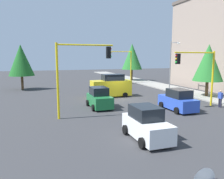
# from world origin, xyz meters

# --- Properties ---
(ground_plane) EXTENTS (120.00, 120.00, 0.00)m
(ground_plane) POSITION_xyz_m (0.00, 0.00, 0.00)
(ground_plane) COLOR #353538
(sidewalk_kerb) EXTENTS (80.00, 4.00, 0.15)m
(sidewalk_kerb) POSITION_xyz_m (-5.00, 10.50, 0.07)
(sidewalk_kerb) COLOR gray
(sidewalk_kerb) RESTS_ON ground
(lane_arrow_near) EXTENTS (2.40, 1.10, 1.10)m
(lane_arrow_near) POSITION_xyz_m (11.51, -3.00, 0.01)
(lane_arrow_near) COLOR silver
(lane_arrow_near) RESTS_ON ground
(traffic_signal_far_left) EXTENTS (0.36, 4.59, 5.92)m
(traffic_signal_far_left) POSITION_xyz_m (-14.00, 5.73, 4.18)
(traffic_signal_far_left) COLOR yellow
(traffic_signal_far_left) RESTS_ON ground
(traffic_signal_near_left) EXTENTS (0.36, 4.59, 5.41)m
(traffic_signal_near_left) POSITION_xyz_m (6.00, 5.65, 3.84)
(traffic_signal_near_left) COLOR yellow
(traffic_signal_near_left) RESTS_ON ground
(traffic_signal_near_right) EXTENTS (0.36, 4.59, 5.94)m
(traffic_signal_near_right) POSITION_xyz_m (6.00, -5.74, 4.19)
(traffic_signal_near_right) COLOR yellow
(traffic_signal_near_right) RESTS_ON ground
(street_lamp_curbside) EXTENTS (2.15, 0.28, 7.00)m
(street_lamp_curbside) POSITION_xyz_m (-3.61, 9.20, 4.35)
(street_lamp_curbside) COLOR slate
(street_lamp_curbside) RESTS_ON ground
(tree_opposite_side) EXTENTS (3.66, 3.66, 6.67)m
(tree_opposite_side) POSITION_xyz_m (-12.00, -11.00, 4.36)
(tree_opposite_side) COLOR brown
(tree_opposite_side) RESTS_ON ground
(tree_roadside_near) EXTENTS (3.50, 3.50, 6.36)m
(tree_roadside_near) POSITION_xyz_m (2.00, 10.50, 4.16)
(tree_roadside_near) COLOR brown
(tree_roadside_near) RESTS_ON ground
(tree_roadside_far) EXTENTS (4.08, 4.08, 7.46)m
(tree_roadside_far) POSITION_xyz_m (-18.00, 9.50, 4.89)
(tree_roadside_far) COLOR brown
(tree_roadside_far) RESTS_ON ground
(delivery_van_yellow) EXTENTS (2.22, 4.80, 2.77)m
(delivery_van_yellow) POSITION_xyz_m (-2.00, -0.40, 1.28)
(delivery_van_yellow) COLOR yellow
(delivery_van_yellow) RESTS_ON ground
(car_blue) EXTENTS (3.97, 2.04, 1.98)m
(car_blue) POSITION_xyz_m (6.63, 3.09, 0.90)
(car_blue) COLOR blue
(car_blue) RESTS_ON ground
(car_silver) EXTENTS (4.03, 2.01, 1.98)m
(car_silver) POSITION_xyz_m (-9.33, 2.41, 0.90)
(car_silver) COLOR #B2B5BA
(car_silver) RESTS_ON ground
(car_white) EXTENTS (3.75, 1.96, 1.98)m
(car_white) POSITION_xyz_m (12.15, -3.01, 0.90)
(car_white) COLOR white
(car_white) RESTS_ON ground
(car_green) EXTENTS (3.70, 2.03, 1.98)m
(car_green) POSITION_xyz_m (3.23, -3.39, 0.90)
(car_green) COLOR #1E7238
(car_green) RESTS_ON ground
(pedestrian_crossing) EXTENTS (0.40, 0.24, 1.70)m
(pedestrian_crossing) POSITION_xyz_m (6.94, 7.72, 0.91)
(pedestrian_crossing) COLOR #262638
(pedestrian_crossing) RESTS_ON ground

